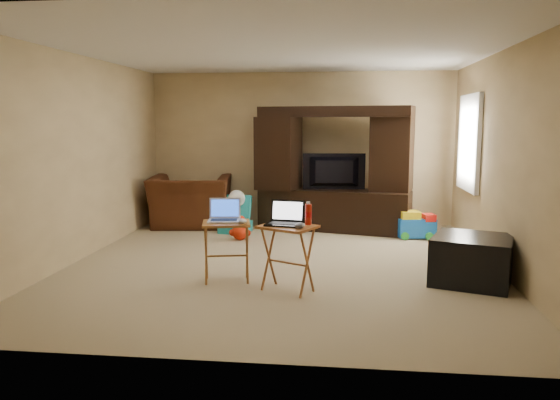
# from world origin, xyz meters

# --- Properties ---
(floor) EXTENTS (5.50, 5.50, 0.00)m
(floor) POSITION_xyz_m (0.00, 0.00, 0.00)
(floor) COLOR tan
(floor) RESTS_ON ground
(ceiling) EXTENTS (5.50, 5.50, 0.00)m
(ceiling) POSITION_xyz_m (0.00, 0.00, 2.50)
(ceiling) COLOR silver
(ceiling) RESTS_ON ground
(wall_back) EXTENTS (5.00, 0.00, 5.00)m
(wall_back) POSITION_xyz_m (0.00, 2.75, 1.25)
(wall_back) COLOR tan
(wall_back) RESTS_ON ground
(wall_front) EXTENTS (5.00, 0.00, 5.00)m
(wall_front) POSITION_xyz_m (0.00, -2.75, 1.25)
(wall_front) COLOR tan
(wall_front) RESTS_ON ground
(wall_left) EXTENTS (0.00, 5.50, 5.50)m
(wall_left) POSITION_xyz_m (-2.50, 0.00, 1.25)
(wall_left) COLOR tan
(wall_left) RESTS_ON ground
(wall_right) EXTENTS (0.00, 5.50, 5.50)m
(wall_right) POSITION_xyz_m (2.50, 0.00, 1.25)
(wall_right) COLOR tan
(wall_right) RESTS_ON ground
(window_pane) EXTENTS (0.00, 1.20, 1.20)m
(window_pane) POSITION_xyz_m (2.48, 1.55, 1.40)
(window_pane) COLOR white
(window_pane) RESTS_ON ground
(window_frame) EXTENTS (0.06, 1.14, 1.34)m
(window_frame) POSITION_xyz_m (2.46, 1.55, 1.40)
(window_frame) COLOR white
(window_frame) RESTS_ON ground
(entertainment_center) EXTENTS (2.42, 1.12, 1.92)m
(entertainment_center) POSITION_xyz_m (0.58, 2.14, 0.96)
(entertainment_center) COLOR black
(entertainment_center) RESTS_ON floor
(television) EXTENTS (0.98, 0.21, 0.56)m
(television) POSITION_xyz_m (0.58, 2.10, 0.92)
(television) COLOR black
(television) RESTS_ON entertainment_center
(recliner) EXTENTS (1.39, 1.25, 0.82)m
(recliner) POSITION_xyz_m (-1.73, 2.17, 0.41)
(recliner) COLOR #4C2310
(recliner) RESTS_ON floor
(child_rocker) EXTENTS (0.50, 0.55, 0.57)m
(child_rocker) POSITION_xyz_m (-0.92, 1.77, 0.28)
(child_rocker) COLOR teal
(child_rocker) RESTS_ON floor
(plush_toy) EXTENTS (0.33, 0.27, 0.36)m
(plush_toy) POSITION_xyz_m (-0.75, 1.23, 0.18)
(plush_toy) COLOR red
(plush_toy) RESTS_ON floor
(push_toy) EXTENTS (0.60, 0.47, 0.41)m
(push_toy) POSITION_xyz_m (1.79, 1.65, 0.20)
(push_toy) COLOR blue
(push_toy) RESTS_ON floor
(ottoman) EXTENTS (0.99, 0.99, 0.50)m
(ottoman) POSITION_xyz_m (2.08, -0.56, 0.25)
(ottoman) COLOR black
(ottoman) RESTS_ON floor
(tray_table_left) EXTENTS (0.57, 0.49, 0.64)m
(tray_table_left) POSITION_xyz_m (-0.50, -0.81, 0.32)
(tray_table_left) COLOR brown
(tray_table_left) RESTS_ON floor
(tray_table_right) EXTENTS (0.65, 0.60, 0.67)m
(tray_table_right) POSITION_xyz_m (0.18, -1.07, 0.34)
(tray_table_right) COLOR #AD5E29
(tray_table_right) RESTS_ON floor
(laptop_left) EXTENTS (0.37, 0.32, 0.24)m
(laptop_left) POSITION_xyz_m (-0.53, -0.78, 0.76)
(laptop_left) COLOR #B4B4B9
(laptop_left) RESTS_ON tray_table_left
(laptop_right) EXTENTS (0.39, 0.34, 0.24)m
(laptop_right) POSITION_xyz_m (0.14, -1.05, 0.79)
(laptop_right) COLOR black
(laptop_right) RESTS_ON tray_table_right
(mouse_left) EXTENTS (0.13, 0.15, 0.05)m
(mouse_left) POSITION_xyz_m (-0.31, -0.88, 0.67)
(mouse_left) COLOR silver
(mouse_left) RESTS_ON tray_table_left
(mouse_right) EXTENTS (0.13, 0.16, 0.06)m
(mouse_right) POSITION_xyz_m (0.31, -1.19, 0.70)
(mouse_right) COLOR #424247
(mouse_right) RESTS_ON tray_table_right
(water_bottle) EXTENTS (0.07, 0.07, 0.21)m
(water_bottle) POSITION_xyz_m (0.38, -0.99, 0.77)
(water_bottle) COLOR red
(water_bottle) RESTS_ON tray_table_right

